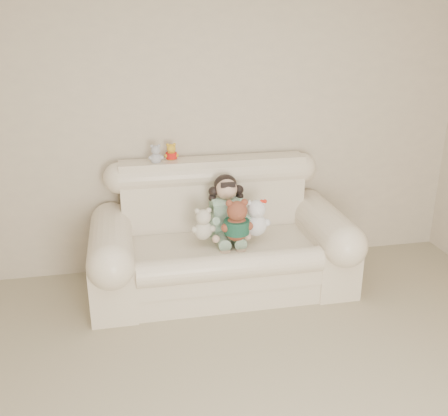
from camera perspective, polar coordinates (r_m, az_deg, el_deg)
wall_back at (r=4.43m, az=-1.58°, el=9.39°), size 4.50×0.00×4.50m
sofa at (r=4.18m, az=-0.27°, el=-2.55°), size 2.10×0.95×1.03m
seated_child at (r=4.20m, az=0.26°, el=0.14°), size 0.37×0.43×0.54m
brown_teddy at (r=3.98m, az=1.42°, el=-0.92°), size 0.26×0.20×0.40m
white_cat at (r=4.08m, az=3.55°, el=-0.65°), size 0.27×0.24×0.36m
cream_teddy at (r=4.02m, az=-2.32°, el=-1.44°), size 0.23×0.21×0.30m
yellow_mini_bear at (r=4.32m, az=-5.84°, el=6.30°), size 0.14×0.13×0.18m
grey_mini_plush at (r=4.25m, az=-7.54°, el=6.08°), size 0.15×0.13×0.19m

